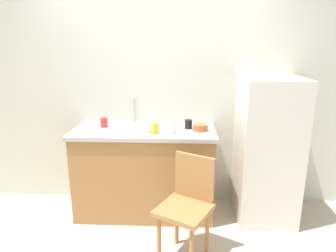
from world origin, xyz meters
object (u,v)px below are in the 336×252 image
at_px(terracotta_bowl, 200,127).
at_px(cup_red, 104,122).
at_px(chair, 187,203).
at_px(cup_black, 188,124).
at_px(refrigerator, 267,150).
at_px(dish_tray, 136,128).
at_px(cup_yellow, 155,128).
at_px(cup_white, 172,128).

distance_m(terracotta_bowl, cup_red, 1.01).
xyz_separation_m(chair, terracotta_bowl, (0.13, 0.68, 0.47)).
xyz_separation_m(cup_black, cup_red, (-0.89, 0.01, 0.00)).
height_order(chair, terracotta_bowl, terracotta_bowl).
bearing_deg(refrigerator, chair, -140.17).
bearing_deg(dish_tray, refrigerator, 1.67).
bearing_deg(refrigerator, dish_tray, -178.33).
xyz_separation_m(terracotta_bowl, cup_black, (-0.12, 0.07, 0.01)).
bearing_deg(cup_yellow, cup_red, 158.78).
bearing_deg(terracotta_bowl, cup_red, 175.13).
bearing_deg(chair, cup_yellow, 148.34).
bearing_deg(cup_white, cup_red, 165.13).
relative_size(refrigerator, cup_red, 14.70).
bearing_deg(chair, refrigerator, 68.11).
relative_size(terracotta_bowl, cup_red, 1.53).
xyz_separation_m(dish_tray, cup_yellow, (0.19, -0.09, 0.03)).
bearing_deg(terracotta_bowl, cup_black, 149.02).
xyz_separation_m(refrigerator, dish_tray, (-1.33, -0.04, 0.23)).
relative_size(cup_black, cup_red, 0.91).
height_order(dish_tray, cup_yellow, cup_yellow).
relative_size(refrigerator, dish_tray, 5.28).
height_order(chair, cup_white, cup_white).
relative_size(cup_white, cup_yellow, 1.00).
relative_size(chair, terracotta_bowl, 5.77).
bearing_deg(chair, cup_red, 167.06).
relative_size(refrigerator, cup_white, 13.92).
bearing_deg(cup_red, cup_black, -0.95).
bearing_deg(dish_tray, cup_white, -11.08).
xyz_separation_m(dish_tray, cup_red, (-0.36, 0.12, 0.03)).
distance_m(refrigerator, cup_red, 1.71).
relative_size(cup_white, cup_red, 1.06).
xyz_separation_m(chair, cup_yellow, (-0.32, 0.55, 0.49)).
distance_m(cup_white, cup_black, 0.24).
relative_size(terracotta_bowl, cup_yellow, 1.45).
bearing_deg(cup_black, cup_red, 179.05).
bearing_deg(dish_tray, cup_red, 161.43).
height_order(chair, dish_tray, dish_tray).
bearing_deg(terracotta_bowl, chair, -101.05).
bearing_deg(dish_tray, cup_black, 11.39).
height_order(terracotta_bowl, cup_black, cup_black).
xyz_separation_m(dish_tray, cup_white, (0.36, -0.07, 0.03)).
distance_m(chair, terracotta_bowl, 0.84).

